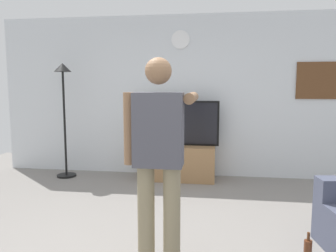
% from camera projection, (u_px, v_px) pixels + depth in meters
% --- Properties ---
extents(back_wall, '(6.40, 0.10, 2.70)m').
position_uv_depth(back_wall, '(183.00, 96.00, 5.57)').
color(back_wall, silver).
rests_on(back_wall, ground_plane).
extents(tv_stand, '(1.19, 0.53, 0.56)m').
position_uv_depth(tv_stand, '(178.00, 162.00, 5.36)').
color(tv_stand, '#997047').
rests_on(tv_stand, ground_plane).
extents(television, '(1.30, 0.07, 0.73)m').
position_uv_depth(television, '(179.00, 123.00, 5.33)').
color(television, black).
rests_on(television, tv_stand).
extents(wall_clock, '(0.30, 0.03, 0.30)m').
position_uv_depth(wall_clock, '(181.00, 40.00, 5.40)').
color(wall_clock, white).
extents(framed_picture, '(0.64, 0.04, 0.58)m').
position_uv_depth(framed_picture, '(317.00, 81.00, 5.19)').
color(framed_picture, brown).
extents(floor_lamp, '(0.32, 0.32, 1.90)m').
position_uv_depth(floor_lamp, '(64.00, 96.00, 5.39)').
color(floor_lamp, black).
rests_on(floor_lamp, ground_plane).
extents(person_standing_nearer_lamp, '(0.57, 0.78, 1.74)m').
position_uv_depth(person_standing_nearer_lamp, '(159.00, 153.00, 2.62)').
color(person_standing_nearer_lamp, gray).
rests_on(person_standing_nearer_lamp, ground_plane).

